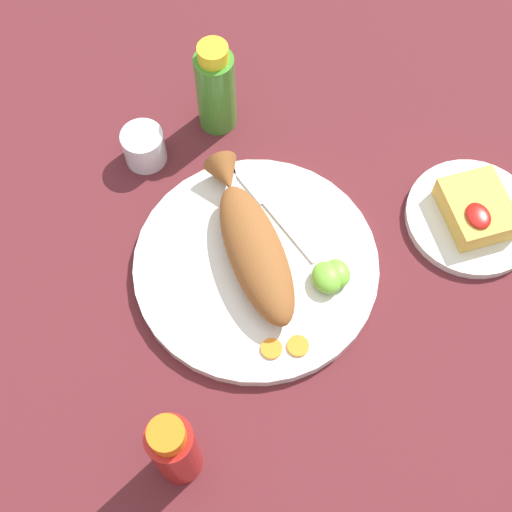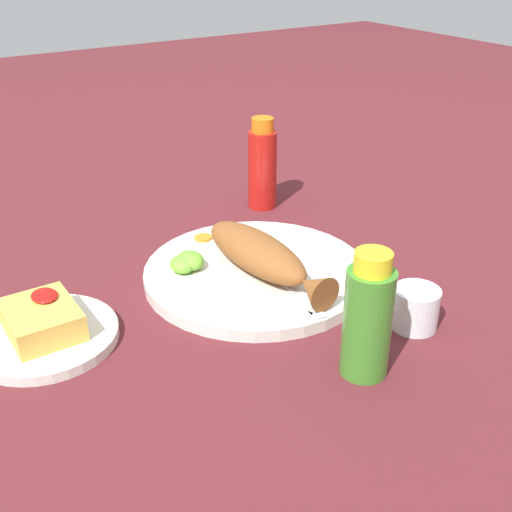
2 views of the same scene
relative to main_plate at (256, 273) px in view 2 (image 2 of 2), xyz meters
The scene contains 14 objects.
ground_plane 0.01m from the main_plate, ahead, with size 4.00×4.00×0.00m, color #561E23.
main_plate is the anchor object (origin of this frame).
fried_fish 0.04m from the main_plate, behind, with size 0.26×0.08×0.05m.
fork_near 0.09m from the main_plate, behind, with size 0.18×0.04×0.00m.
fork_far 0.09m from the main_plate, 151.49° to the left, with size 0.18×0.07×0.00m.
carrot_slice_near 0.12m from the main_plate, ahead, with size 0.03×0.03×0.00m, color orange.
carrot_slice_mid 0.13m from the main_plate, ahead, with size 0.03×0.03×0.00m, color orange.
lime_wedge_main 0.10m from the main_plate, 57.13° to the left, with size 0.05×0.04×0.03m, color #6BB233.
lime_wedge_side 0.11m from the main_plate, 62.46° to the left, with size 0.04×0.04×0.02m, color #6BB233.
hot_sauce_bottle_red 0.28m from the main_plate, 35.51° to the right, with size 0.05×0.05×0.17m.
hot_sauce_bottle_green 0.26m from the main_plate, behind, with size 0.06×0.06×0.16m.
salt_cup 0.24m from the main_plate, 154.44° to the right, with size 0.06×0.06×0.06m.
side_plate_fries 0.31m from the main_plate, 87.74° to the left, with size 0.19×0.19×0.01m, color silver.
fries_pile 0.31m from the main_plate, 87.61° to the left, with size 0.10×0.08×0.04m.
Camera 2 is at (-0.70, 0.46, 0.48)m, focal length 45.00 mm.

